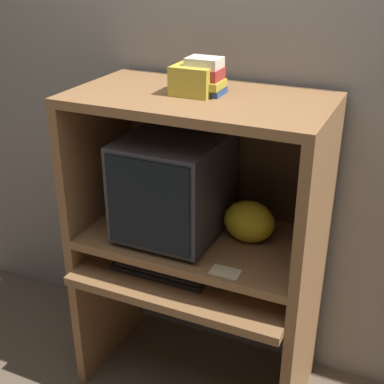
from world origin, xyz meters
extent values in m
cube|color=gray|center=(0.00, 0.61, 1.30)|extent=(6.00, 0.06, 2.60)
cube|color=brown|center=(-0.47, 0.27, 0.32)|extent=(0.04, 0.55, 0.64)
cube|color=brown|center=(0.47, 0.27, 0.32)|extent=(0.04, 0.55, 0.64)
cube|color=brown|center=(0.00, 0.11, 0.62)|extent=(0.90, 0.35, 0.04)
cube|color=brown|center=(-0.47, 0.27, 0.70)|extent=(0.04, 0.55, 0.13)
cube|color=brown|center=(0.47, 0.27, 0.70)|extent=(0.04, 0.55, 0.13)
cube|color=brown|center=(0.00, 0.27, 0.75)|extent=(0.90, 0.55, 0.04)
cube|color=brown|center=(-0.47, 0.27, 1.06)|extent=(0.04, 0.55, 0.59)
cube|color=brown|center=(0.47, 0.27, 1.06)|extent=(0.04, 0.55, 0.59)
cube|color=brown|center=(0.00, 0.27, 1.34)|extent=(0.90, 0.55, 0.04)
cube|color=#48321E|center=(0.00, 0.53, 1.06)|extent=(0.90, 0.01, 0.59)
cylinder|color=#333338|center=(-0.10, 0.26, 0.78)|extent=(0.21, 0.21, 0.02)
cube|color=#333338|center=(-0.10, 0.26, 0.99)|extent=(0.38, 0.45, 0.40)
cube|color=black|center=(-0.10, 0.04, 0.99)|extent=(0.34, 0.01, 0.36)
cube|color=black|center=(-0.11, 0.13, 0.65)|extent=(0.41, 0.13, 0.02)
cube|color=#333335|center=(-0.11, 0.13, 0.66)|extent=(0.38, 0.10, 0.01)
ellipsoid|color=#28282B|center=(0.15, 0.13, 0.65)|extent=(0.06, 0.04, 0.03)
ellipsoid|color=gold|center=(0.20, 0.31, 0.85)|extent=(0.21, 0.16, 0.17)
cube|color=navy|center=(0.01, 0.30, 1.37)|extent=(0.14, 0.11, 0.03)
cube|color=gold|center=(0.02, 0.29, 1.40)|extent=(0.13, 0.11, 0.03)
cube|color=maroon|center=(0.01, 0.29, 1.43)|extent=(0.13, 0.10, 0.04)
cube|color=beige|center=(0.01, 0.30, 1.47)|extent=(0.12, 0.09, 0.04)
cube|color=#CCB28C|center=(0.20, 0.05, 0.77)|extent=(0.11, 0.07, 0.00)
cube|color=gold|center=(-0.02, 0.27, 1.41)|extent=(0.15, 0.13, 0.11)
camera|label=1|loc=(0.77, -1.50, 1.87)|focal=50.00mm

